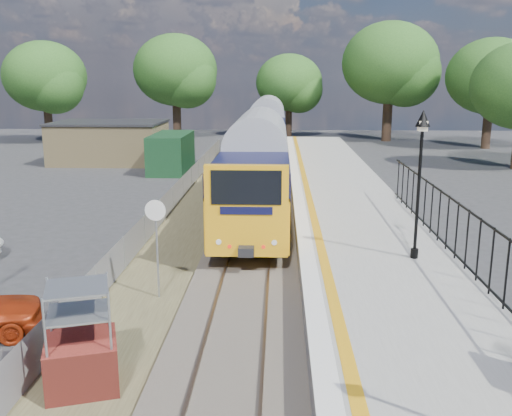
# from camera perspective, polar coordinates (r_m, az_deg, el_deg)

# --- Properties ---
(ground) EXTENTS (120.00, 120.00, 0.00)m
(ground) POSITION_cam_1_polar(r_m,az_deg,el_deg) (13.03, -2.64, -16.67)
(ground) COLOR #2D2D30
(ground) RESTS_ON ground
(track_bed) EXTENTS (5.90, 80.00, 0.29)m
(track_bed) POSITION_cam_1_polar(r_m,az_deg,el_deg) (21.95, -1.69, -3.85)
(track_bed) COLOR #473F38
(track_bed) RESTS_ON ground
(platform) EXTENTS (5.00, 70.00, 0.90)m
(platform) POSITION_cam_1_polar(r_m,az_deg,el_deg) (20.44, 11.19, -4.34)
(platform) COLOR gray
(platform) RESTS_ON ground
(platform_edge) EXTENTS (0.90, 70.00, 0.01)m
(platform_edge) POSITION_cam_1_polar(r_m,az_deg,el_deg) (20.09, 5.42, -3.09)
(platform_edge) COLOR silver
(platform_edge) RESTS_ON platform
(victorian_lamp_north) EXTENTS (0.44, 0.44, 4.60)m
(victorian_lamp_north) POSITION_cam_1_polar(r_m,az_deg,el_deg) (17.93, 16.18, 5.59)
(victorian_lamp_north) COLOR black
(victorian_lamp_north) RESTS_ON platform
(palisade_fence) EXTENTS (0.12, 26.00, 2.00)m
(palisade_fence) POSITION_cam_1_polar(r_m,az_deg,el_deg) (15.30, 23.45, -5.66)
(palisade_fence) COLOR black
(palisade_fence) RESTS_ON platform
(wire_fence) EXTENTS (0.06, 52.00, 1.20)m
(wire_fence) POSITION_cam_1_polar(r_m,az_deg,el_deg) (24.57, -10.01, -0.99)
(wire_fence) COLOR #999EA3
(wire_fence) RESTS_ON ground
(outbuilding) EXTENTS (10.80, 10.10, 3.12)m
(outbuilding) POSITION_cam_1_polar(r_m,az_deg,el_deg) (44.41, -13.33, 6.27)
(outbuilding) COLOR tan
(outbuilding) RESTS_ON ground
(tree_line) EXTENTS (56.80, 43.80, 11.88)m
(tree_line) POSITION_cam_1_polar(r_m,az_deg,el_deg) (53.28, 2.84, 13.14)
(tree_line) COLOR #332319
(tree_line) RESTS_ON ground
(train) EXTENTS (2.82, 40.83, 3.51)m
(train) POSITION_cam_1_polar(r_m,az_deg,el_deg) (38.36, 0.82, 6.84)
(train) COLOR orange
(train) RESTS_ON ground
(brick_plinth) EXTENTS (1.82, 1.82, 2.33)m
(brick_plinth) POSITION_cam_1_polar(r_m,az_deg,el_deg) (12.69, -17.16, -12.45)
(brick_plinth) COLOR maroon
(brick_plinth) RESTS_ON ground
(speed_sign) EXTENTS (0.61, 0.11, 3.02)m
(speed_sign) POSITION_cam_1_polar(r_m,az_deg,el_deg) (16.73, -9.94, -2.34)
(speed_sign) COLOR #999EA3
(speed_sign) RESTS_ON ground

